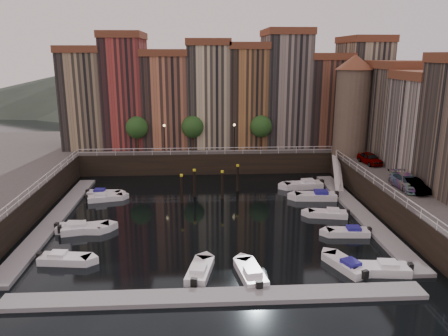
{
  "coord_description": "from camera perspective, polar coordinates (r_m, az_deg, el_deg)",
  "views": [
    {
      "loc": [
        -1.05,
        -44.57,
        16.8
      ],
      "look_at": [
        1.75,
        4.0,
        4.09
      ],
      "focal_mm": 35.0,
      "sensor_mm": 36.0,
      "label": 1
    }
  ],
  "objects": [
    {
      "name": "boat_right_1",
      "position": [
        43.82,
        15.99,
        -8.05
      ],
      "size": [
        4.23,
        1.77,
        0.96
      ],
      "rotation": [
        0.0,
        0.0,
        3.08
      ],
      "color": "white",
      "rests_on": "ground"
    },
    {
      "name": "boat_right_3",
      "position": [
        53.34,
        11.99,
        -3.61
      ],
      "size": [
        5.2,
        2.24,
        1.18
      ],
      "rotation": [
        0.0,
        0.0,
        3.06
      ],
      "color": "white",
      "rests_on": "ground"
    },
    {
      "name": "dock_left",
      "position": [
        49.03,
        -21.21,
        -6.22
      ],
      "size": [
        2.0,
        28.0,
        0.35
      ],
      "primitive_type": "cube",
      "color": "gray",
      "rests_on": "ground"
    },
    {
      "name": "promenade_trees",
      "position": [
        63.6,
        -3.53,
        5.36
      ],
      "size": [
        21.2,
        3.2,
        5.2
      ],
      "color": "black",
      "rests_on": "quay_far"
    },
    {
      "name": "boat_near_2",
      "position": [
        34.78,
        3.53,
        -13.6
      ],
      "size": [
        2.38,
        4.75,
        1.07
      ],
      "rotation": [
        0.0,
        0.0,
        1.74
      ],
      "color": "white",
      "rests_on": "ground"
    },
    {
      "name": "boat_right_0",
      "position": [
        37.5,
        19.86,
        -12.29
      ],
      "size": [
        4.88,
        2.22,
        1.1
      ],
      "rotation": [
        0.0,
        0.0,
        3.03
      ],
      "color": "white",
      "rests_on": "ground"
    },
    {
      "name": "gangway",
      "position": [
        59.4,
        14.61,
        -0.36
      ],
      "size": [
        2.78,
        8.32,
        3.73
      ],
      "color": "white",
      "rests_on": "ground"
    },
    {
      "name": "quay_far",
      "position": [
        72.22,
        -2.39,
        2.39
      ],
      "size": [
        80.0,
        20.0,
        3.0
      ],
      "primitive_type": "cube",
      "color": "black",
      "rests_on": "ground"
    },
    {
      "name": "boat_right_4",
      "position": [
        57.52,
        10.41,
        -2.18
      ],
      "size": [
        5.28,
        2.39,
        1.19
      ],
      "rotation": [
        0.0,
        0.0,
        3.25
      ],
      "color": "white",
      "rests_on": "ground"
    },
    {
      "name": "boat_left_2",
      "position": [
        45.2,
        -18.43,
        -7.48
      ],
      "size": [
        4.72,
        2.07,
        1.07
      ],
      "rotation": [
        0.0,
        0.0,
        -0.09
      ],
      "color": "white",
      "rests_on": "ground"
    },
    {
      "name": "boat_near_1",
      "position": [
        35.14,
        -3.2,
        -13.31
      ],
      "size": [
        2.45,
        4.58,
        1.03
      ],
      "rotation": [
        0.0,
        0.0,
        1.36
      ],
      "color": "white",
      "rests_on": "ground"
    },
    {
      "name": "boat_left_4",
      "position": [
        55.45,
        -15.51,
        -3.21
      ],
      "size": [
        4.18,
        1.77,
        0.95
      ],
      "rotation": [
        0.0,
        0.0,
        -0.07
      ],
      "color": "white",
      "rests_on": "ground"
    },
    {
      "name": "mooring_pilings",
      "position": [
        52.57,
        -1.9,
        -2.12
      ],
      "size": [
        7.23,
        4.52,
        3.78
      ],
      "color": "black",
      "rests_on": "ground"
    },
    {
      "name": "boat_right_2",
      "position": [
        48.09,
        13.52,
        -5.82
      ],
      "size": [
        4.4,
        2.33,
        0.99
      ],
      "rotation": [
        0.0,
        0.0,
        2.94
      ],
      "color": "white",
      "rests_on": "ground"
    },
    {
      "name": "boat_left_3",
      "position": [
        53.7,
        -15.37,
        -3.77
      ],
      "size": [
        4.38,
        2.46,
        0.98
      ],
      "rotation": [
        0.0,
        0.0,
        0.24
      ],
      "color": "white",
      "rests_on": "ground"
    },
    {
      "name": "car_b",
      "position": [
        48.87,
        23.5,
        -2.19
      ],
      "size": [
        1.89,
        4.23,
        1.35
      ],
      "primitive_type": "imported",
      "rotation": [
        0.0,
        0.0,
        0.12
      ],
      "color": "gray",
      "rests_on": "quay_right"
    },
    {
      "name": "boat_left_0",
      "position": [
        39.31,
        -20.21,
        -11.08
      ],
      "size": [
        4.5,
        2.09,
        1.01
      ],
      "rotation": [
        0.0,
        0.0,
        -0.12
      ],
      "color": "white",
      "rests_on": "ground"
    },
    {
      "name": "dock_right",
      "position": [
        49.72,
        17.3,
        -5.59
      ],
      "size": [
        2.0,
        28.0,
        0.35
      ],
      "primitive_type": "cube",
      "color": "gray",
      "rests_on": "ground"
    },
    {
      "name": "mountains",
      "position": [
        154.85,
        -2.31,
        11.34
      ],
      "size": [
        145.0,
        100.0,
        18.0
      ],
      "color": "#2D382D",
      "rests_on": "ground"
    },
    {
      "name": "street_lamps",
      "position": [
        62.72,
        -3.21,
        4.6
      ],
      "size": [
        10.36,
        0.36,
        4.18
      ],
      "color": "black",
      "rests_on": "quay_far"
    },
    {
      "name": "far_terrace",
      "position": [
        68.46,
        0.37,
        9.74
      ],
      "size": [
        48.7,
        10.3,
        17.5
      ],
      "color": "#988361",
      "rests_on": "quay_far"
    },
    {
      "name": "boat_left_1",
      "position": [
        45.02,
        -17.8,
        -7.51
      ],
      "size": [
        4.9,
        2.69,
        1.1
      ],
      "rotation": [
        0.0,
        0.0,
        0.22
      ],
      "color": "white",
      "rests_on": "ground"
    },
    {
      "name": "dock_near",
      "position": [
        32.21,
        -1.0,
        -16.44
      ],
      "size": [
        30.0,
        2.0,
        0.35
      ],
      "primitive_type": "cube",
      "color": "gray",
      "rests_on": "ground"
    },
    {
      "name": "boat_near_3",
      "position": [
        37.33,
        15.71,
        -12.11
      ],
      "size": [
        3.09,
        4.55,
        1.03
      ],
      "rotation": [
        0.0,
        0.0,
        1.95
      ],
      "color": "white",
      "rests_on": "ground"
    },
    {
      "name": "railings",
      "position": [
        51.15,
        -2.01,
        -0.11
      ],
      "size": [
        36.08,
        34.04,
        0.52
      ],
      "color": "white",
      "rests_on": "ground"
    },
    {
      "name": "car_a",
      "position": [
        59.13,
        18.51,
        1.1
      ],
      "size": [
        2.31,
        4.52,
        1.47
      ],
      "primitive_type": "imported",
      "rotation": [
        0.0,
        0.0,
        0.14
      ],
      "color": "gray",
      "rests_on": "quay_right"
    },
    {
      "name": "corner_tower",
      "position": [
        63.06,
        16.39,
        8.04
      ],
      "size": [
        5.2,
        5.2,
        13.8
      ],
      "color": "#6B5B4C",
      "rests_on": "quay_right"
    },
    {
      "name": "car_c",
      "position": [
        49.6,
        22.73,
        -1.77
      ],
      "size": [
        2.21,
        5.28,
        1.52
      ],
      "primitive_type": "imported",
      "rotation": [
        0.0,
        0.0,
        0.01
      ],
      "color": "gray",
      "rests_on": "quay_right"
    },
    {
      "name": "ground",
      "position": [
        47.64,
        -1.83,
        -6.02
      ],
      "size": [
        200.0,
        200.0,
        0.0
      ],
      "primitive_type": "plane",
      "color": "black",
      "rests_on": "ground"
    },
    {
      "name": "right_terrace",
      "position": [
        56.13,
        26.27,
        5.72
      ],
      "size": [
        9.3,
        24.3,
        14.0
      ],
      "color": "#6A5F50",
      "rests_on": "quay_right"
    }
  ]
}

